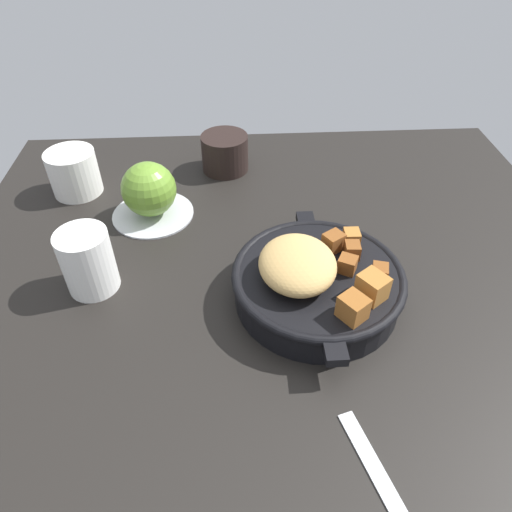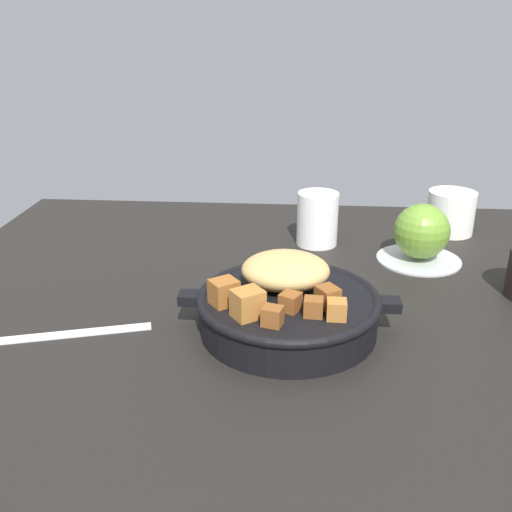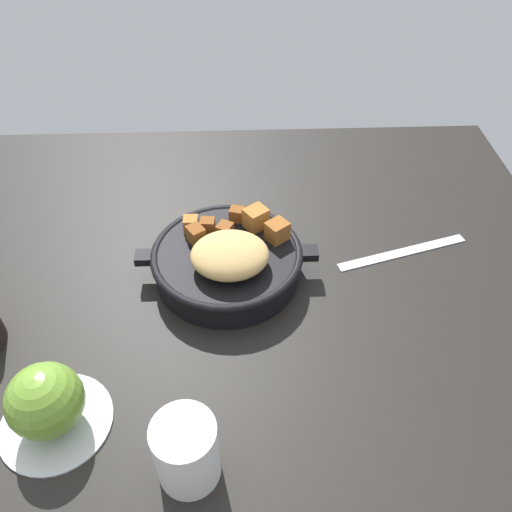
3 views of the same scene
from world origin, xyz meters
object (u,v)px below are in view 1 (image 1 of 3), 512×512
at_px(red_apple, 149,189).
at_px(coffee_mug_dark, 225,153).
at_px(cast_iron_skillet, 316,281).
at_px(white_creamer_pitcher, 88,261).
at_px(ceramic_mug_white, 74,173).

height_order(red_apple, coffee_mug_dark, red_apple).
bearing_deg(cast_iron_skillet, red_apple, 49.17).
height_order(red_apple, white_creamer_pitcher, red_apple).
distance_m(cast_iron_skillet, coffee_mug_dark, 0.35).
relative_size(white_creamer_pitcher, coffee_mug_dark, 1.05).
xyz_separation_m(ceramic_mug_white, white_creamer_pitcher, (-0.23, -0.07, 0.01)).
bearing_deg(coffee_mug_dark, cast_iron_skillet, -161.38).
relative_size(cast_iron_skillet, coffee_mug_dark, 3.16).
distance_m(red_apple, coffee_mug_dark, 0.18).
bearing_deg(cast_iron_skillet, ceramic_mug_white, 53.00).
bearing_deg(cast_iron_skillet, white_creamer_pitcher, 81.84).
distance_m(ceramic_mug_white, coffee_mug_dark, 0.25).
xyz_separation_m(red_apple, white_creamer_pitcher, (-0.15, 0.06, -0.00)).
xyz_separation_m(cast_iron_skillet, coffee_mug_dark, (0.33, 0.11, -0.00)).
bearing_deg(coffee_mug_dark, ceramic_mug_white, 103.36).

